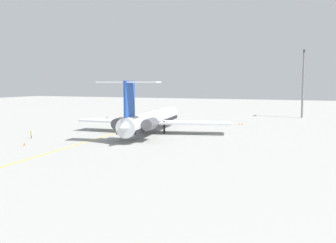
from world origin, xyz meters
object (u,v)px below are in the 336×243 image
object	(u,v)px
main_jetliner	(151,119)
safety_cone_wingtip	(24,144)
ground_crew_near_tail	(107,119)
light_mast	(303,81)
safety_cone_tail	(242,124)
ground_crew_near_nose	(31,133)
safety_cone_nose	(239,124)
ground_crew_portside	(120,118)

from	to	relation	value
main_jetliner	safety_cone_wingtip	size ratio (longest dim) A/B	76.89
ground_crew_near_tail	light_mast	size ratio (longest dim) A/B	0.08
safety_cone_tail	light_mast	distance (m)	36.27
ground_crew_near_tail	safety_cone_wingtip	world-z (taller)	ground_crew_near_tail
safety_cone_wingtip	safety_cone_tail	world-z (taller)	same
ground_crew_near_tail	safety_cone_tail	world-z (taller)	ground_crew_near_tail
ground_crew_near_nose	ground_crew_near_tail	distance (m)	34.41
ground_crew_near_nose	safety_cone_tail	distance (m)	56.87
light_mast	safety_cone_tail	bearing A→B (deg)	-25.47
safety_cone_nose	light_mast	size ratio (longest dim) A/B	0.02
ground_crew_near_nose	safety_cone_wingtip	distance (m)	9.55
main_jetliner	light_mast	xyz separation A→B (m)	(-56.97, 30.94, 9.41)
ground_crew_near_tail	safety_cone_wingtip	size ratio (longest dim) A/B	3.27
ground_crew_near_nose	ground_crew_near_tail	xyz separation A→B (m)	(-34.34, -2.23, 0.02)
main_jetliner	light_mast	bearing A→B (deg)	-37.12
ground_crew_portside	safety_cone_nose	size ratio (longest dim) A/B	3.17
safety_cone_tail	ground_crew_near_nose	bearing A→B (deg)	-40.50
safety_cone_tail	ground_crew_near_tail	bearing A→B (deg)	-77.19
main_jetliner	safety_cone_tail	distance (m)	31.04
safety_cone_nose	safety_cone_tail	bearing A→B (deg)	47.36
safety_cone_tail	light_mast	size ratio (longest dim) A/B	0.02
safety_cone_nose	safety_cone_wingtip	distance (m)	60.22
safety_cone_wingtip	main_jetliner	bearing A→B (deg)	148.54
safety_cone_wingtip	light_mast	xyz separation A→B (m)	(-81.76, 46.11, 12.50)
ground_crew_near_nose	ground_crew_near_tail	bearing A→B (deg)	46.88
ground_crew_portside	safety_cone_wingtip	world-z (taller)	ground_crew_portside
safety_cone_nose	light_mast	xyz separation A→B (m)	(-29.82, 15.64, 12.50)
safety_cone_nose	safety_cone_tail	world-z (taller)	same
ground_crew_near_nose	safety_cone_wingtip	world-z (taller)	ground_crew_near_nose
main_jetliner	safety_cone_tail	size ratio (longest dim) A/B	76.89
main_jetliner	safety_cone_nose	bearing A→B (deg)	-38.00
ground_crew_near_tail	ground_crew_portside	xyz separation A→B (m)	(-3.72, 2.35, -0.04)
ground_crew_near_nose	safety_cone_nose	distance (m)	56.94
ground_crew_portside	safety_cone_nose	world-z (taller)	ground_crew_portside
main_jetliner	safety_cone_wingtip	distance (m)	29.23
ground_crew_portside	light_mast	bearing A→B (deg)	120.85
main_jetliner	ground_crew_portside	size ratio (longest dim) A/B	24.26
ground_crew_near_nose	safety_cone_tail	xyz separation A→B (m)	(-43.24, 36.93, -0.85)
ground_crew_portside	safety_cone_wingtip	xyz separation A→B (m)	(45.85, 5.34, -0.83)
main_jetliner	ground_crew_near_tail	distance (m)	28.77
main_jetliner	ground_crew_near_nose	world-z (taller)	main_jetliner
main_jetliner	safety_cone_tail	bearing A→B (deg)	-40.46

